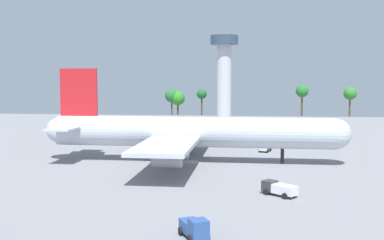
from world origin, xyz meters
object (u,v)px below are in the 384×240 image
safety_cone_nose (336,166)px  control_tower (224,71)px  baggage_tug (279,188)px  catering_truck (265,148)px  cargo_airplane (191,132)px  safety_cone_tail (62,157)px  maintenance_van (195,228)px

safety_cone_nose → control_tower: (-26.98, 97.38, 20.56)m
baggage_tug → catering_truck: catering_truck is taller
baggage_tug → catering_truck: 41.05m
baggage_tug → control_tower: bearing=96.9°
cargo_airplane → safety_cone_tail: bearing=178.9°
cargo_airplane → catering_truck: 22.30m
safety_cone_tail → maintenance_van: bearing=-53.3°
catering_truck → safety_cone_tail: 46.07m
safety_cone_tail → baggage_tug: bearing=-30.9°
safety_cone_tail → control_tower: bearing=72.4°
baggage_tug → safety_cone_tail: (-44.34, 26.49, -0.80)m
cargo_airplane → catering_truck: (15.60, 15.09, -5.11)m
maintenance_van → safety_cone_tail: size_ratio=8.69×
catering_truck → safety_cone_nose: 22.32m
catering_truck → safety_cone_tail: bearing=-161.6°
catering_truck → safety_cone_nose: bearing=-54.5°
safety_cone_tail → control_tower: 100.51m
baggage_tug → safety_cone_tail: size_ratio=9.35×
safety_cone_nose → baggage_tug: bearing=-118.3°
safety_cone_nose → safety_cone_tail: (-56.67, 3.59, -0.03)m
safety_cone_nose → maintenance_van: bearing=-117.7°
baggage_tug → control_tower: 122.77m
catering_truck → maintenance_van: (-9.36, -60.70, 0.20)m
control_tower → maintenance_van: bearing=-88.1°
catering_truck → maintenance_van: 61.41m
control_tower → safety_cone_tail: bearing=-107.6°
baggage_tug → control_tower: control_tower is taller
cargo_airplane → safety_cone_nose: bearing=-6.1°
catering_truck → safety_cone_tail: catering_truck is taller
cargo_airplane → baggage_tug: size_ratio=11.98×
maintenance_van → cargo_airplane: bearing=97.8°
baggage_tug → safety_cone_nose: (12.34, 22.89, -0.77)m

